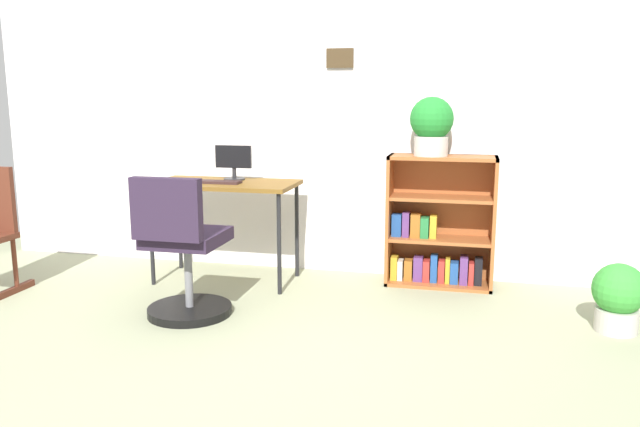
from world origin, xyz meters
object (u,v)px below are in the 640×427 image
(monitor, at_px, (234,162))
(desk, at_px, (225,191))
(keyboard, at_px, (216,182))
(potted_plant_floor, at_px, (618,296))
(potted_plant_on_shelf, at_px, (432,125))
(office_chair, at_px, (183,257))
(bookshelf_low, at_px, (438,228))

(monitor, bearing_deg, desk, -106.07)
(keyboard, bearing_deg, potted_plant_floor, -7.80)
(monitor, xyz_separation_m, keyboard, (-0.06, -0.19, -0.12))
(potted_plant_on_shelf, distance_m, potted_plant_floor, 1.61)
(desk, xyz_separation_m, office_chair, (0.05, -0.80, -0.28))
(keyboard, relative_size, potted_plant_floor, 0.87)
(desk, distance_m, monitor, 0.23)
(keyboard, height_order, bookshelf_low, bookshelf_low)
(desk, bearing_deg, potted_plant_on_shelf, 9.12)
(desk, bearing_deg, bookshelf_low, 10.65)
(keyboard, bearing_deg, office_chair, -84.05)
(desk, bearing_deg, monitor, 73.93)
(office_chair, relative_size, potted_plant_floor, 2.21)
(monitor, xyz_separation_m, potted_plant_floor, (2.54, -0.55, -0.65))
(monitor, xyz_separation_m, potted_plant_on_shelf, (1.41, 0.12, 0.28))
(potted_plant_on_shelf, bearing_deg, keyboard, -168.10)
(office_chair, distance_m, potted_plant_on_shelf, 1.89)
(desk, relative_size, bookshelf_low, 1.11)
(desk, height_order, monitor, monitor)
(potted_plant_on_shelf, relative_size, potted_plant_floor, 1.01)
(potted_plant_floor, bearing_deg, office_chair, -171.67)
(desk, relative_size, potted_plant_floor, 2.56)
(desk, height_order, office_chair, office_chair)
(bookshelf_low, height_order, potted_plant_floor, bookshelf_low)
(desk, xyz_separation_m, keyboard, (-0.03, -0.08, 0.07))
(office_chair, height_order, potted_plant_floor, office_chair)
(monitor, height_order, keyboard, monitor)
(keyboard, height_order, office_chair, office_chair)
(potted_plant_floor, bearing_deg, bookshelf_low, 145.89)
(bookshelf_low, bearing_deg, monitor, -173.34)
(monitor, height_order, potted_plant_floor, monitor)
(monitor, relative_size, bookshelf_low, 0.29)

